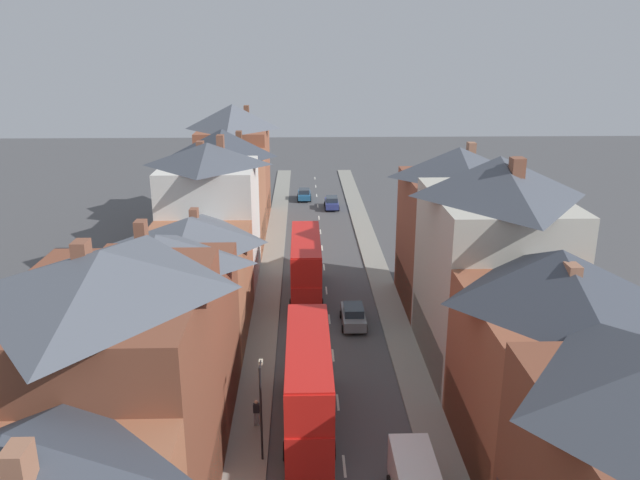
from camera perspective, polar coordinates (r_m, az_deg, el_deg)
pavement_left at (r=57.16m, az=-4.62°, el=-3.86°), size 2.20×104.00×0.14m
pavement_right at (r=57.52m, az=5.60°, el=-3.74°), size 2.20×104.00×0.14m
centre_line_dashes at (r=55.28m, az=0.59°, el=-4.63°), size 0.14×97.80×0.01m
terrace_row_left at (r=45.61m, az=-11.85°, el=-1.77°), size 8.00×76.22×14.08m
terrace_row_right at (r=34.28m, az=19.68°, el=-8.95°), size 8.00×50.81×14.43m
double_decker_bus_lead at (r=35.71m, az=-1.08°, el=-12.85°), size 2.74×10.80×5.30m
double_decker_bus_mid_street at (r=53.08m, az=-1.30°, el=-2.34°), size 2.74×10.80×5.30m
car_near_silver at (r=48.47m, az=3.06°, el=-6.88°), size 1.90×4.21×1.69m
car_parked_left_a at (r=86.90m, az=-1.45°, el=4.20°), size 1.90×3.92×1.59m
car_parked_right_a at (r=82.24m, az=1.08°, el=3.45°), size 1.90×4.23×1.64m
pedestrian_mid_left at (r=36.67m, az=-5.84°, el=-15.33°), size 0.36×0.22×1.61m
street_lamp at (r=33.01m, az=-5.41°, el=-14.84°), size 0.20×1.12×5.50m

